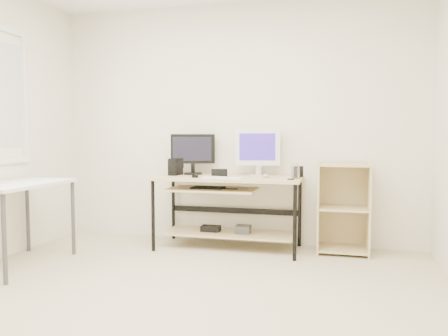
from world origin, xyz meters
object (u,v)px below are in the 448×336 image
black_monitor (193,151)px  audio_controller (173,167)px  desk (226,197)px  white_imac (258,148)px  shelf_unit (343,207)px  side_table (16,192)px

black_monitor → audio_controller: black_monitor is taller
desk → white_imac: size_ratio=3.00×
shelf_unit → audio_controller: audio_controller is taller
shelf_unit → white_imac: white_imac is taller
shelf_unit → black_monitor: black_monitor is taller
side_table → black_monitor: bearing=44.4°
side_table → shelf_unit: bearing=23.3°
desk → audio_controller: (-0.56, -0.04, 0.30)m
desk → side_table: size_ratio=1.50×
desk → side_table: 1.97m
white_imac → audio_controller: (-0.86, -0.24, -0.20)m
desk → white_imac: (0.30, 0.20, 0.50)m
side_table → audio_controller: bearing=43.1°
black_monitor → white_imac: size_ratio=0.92×
audio_controller → black_monitor: bearing=68.0°
desk → white_imac: 0.61m
shelf_unit → white_imac: (-0.88, 0.04, 0.59)m
side_table → shelf_unit: 3.09m
black_monitor → audio_controller: size_ratio=2.55×
side_table → audio_controller: audio_controller is taller
desk → audio_controller: 0.64m
side_table → shelf_unit: size_ratio=1.11×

